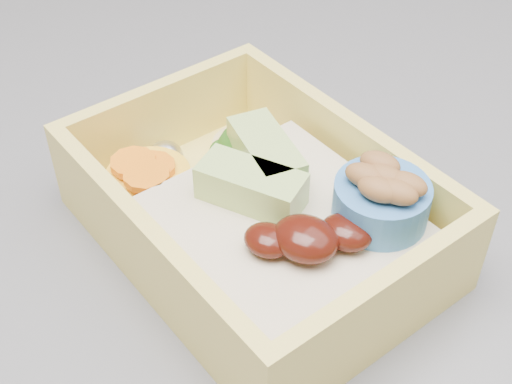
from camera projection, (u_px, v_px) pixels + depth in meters
The scene contains 1 object.
bento_box at pixel (266, 214), 0.39m from camera, with size 0.24×0.21×0.07m.
Camera 1 is at (0.36, -0.43, 1.22)m, focal length 50.00 mm.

